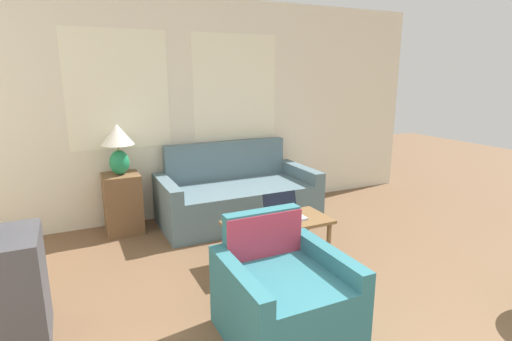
{
  "coord_description": "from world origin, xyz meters",
  "views": [
    {
      "loc": [
        -1.35,
        -0.72,
        1.72
      ],
      "look_at": [
        0.38,
        2.9,
        0.75
      ],
      "focal_mm": 28.0,
      "sensor_mm": 36.0,
      "label": 1
    }
  ],
  "objects_px": {
    "table_lamp": "(118,143)",
    "laptop": "(284,213)",
    "armchair": "(282,298)",
    "couch": "(237,197)",
    "coffee_table": "(278,226)",
    "cup_navy": "(249,219)",
    "tv_remote": "(255,228)"
  },
  "relations": [
    {
      "from": "tv_remote",
      "to": "cup_navy",
      "type": "bearing_deg",
      "value": 85.46
    },
    {
      "from": "couch",
      "to": "coffee_table",
      "type": "xyz_separation_m",
      "value": [
        -0.09,
        -1.2,
        0.08
      ]
    },
    {
      "from": "table_lamp",
      "to": "laptop",
      "type": "xyz_separation_m",
      "value": [
        1.3,
        -1.32,
        -0.55
      ]
    },
    {
      "from": "table_lamp",
      "to": "tv_remote",
      "type": "distance_m",
      "value": 1.83
    },
    {
      "from": "armchair",
      "to": "coffee_table",
      "type": "height_order",
      "value": "armchair"
    },
    {
      "from": "armchair",
      "to": "coffee_table",
      "type": "distance_m",
      "value": 1.1
    },
    {
      "from": "coffee_table",
      "to": "couch",
      "type": "bearing_deg",
      "value": 85.9
    },
    {
      "from": "coffee_table",
      "to": "tv_remote",
      "type": "bearing_deg",
      "value": -160.94
    },
    {
      "from": "tv_remote",
      "to": "armchair",
      "type": "bearing_deg",
      "value": -103.97
    },
    {
      "from": "table_lamp",
      "to": "coffee_table",
      "type": "xyz_separation_m",
      "value": [
        1.21,
        -1.37,
        -0.65
      ]
    },
    {
      "from": "armchair",
      "to": "cup_navy",
      "type": "height_order",
      "value": "armchair"
    },
    {
      "from": "tv_remote",
      "to": "table_lamp",
      "type": "bearing_deg",
      "value": 122.2
    },
    {
      "from": "coffee_table",
      "to": "cup_navy",
      "type": "relative_size",
      "value": 11.1
    },
    {
      "from": "cup_navy",
      "to": "laptop",
      "type": "bearing_deg",
      "value": -1.56
    },
    {
      "from": "table_lamp",
      "to": "cup_navy",
      "type": "xyz_separation_m",
      "value": [
        0.94,
        -1.31,
        -0.56
      ]
    },
    {
      "from": "cup_navy",
      "to": "couch",
      "type": "bearing_deg",
      "value": 72.67
    },
    {
      "from": "couch",
      "to": "coffee_table",
      "type": "relative_size",
      "value": 1.85
    },
    {
      "from": "armchair",
      "to": "laptop",
      "type": "bearing_deg",
      "value": 59.97
    },
    {
      "from": "armchair",
      "to": "cup_navy",
      "type": "bearing_deg",
      "value": 77.42
    },
    {
      "from": "armchair",
      "to": "tv_remote",
      "type": "distance_m",
      "value": 0.91
    },
    {
      "from": "coffee_table",
      "to": "armchair",
      "type": "bearing_deg",
      "value": -117.2
    },
    {
      "from": "cup_navy",
      "to": "coffee_table",
      "type": "bearing_deg",
      "value": -12.17
    },
    {
      "from": "couch",
      "to": "armchair",
      "type": "bearing_deg",
      "value": -105.1
    },
    {
      "from": "laptop",
      "to": "table_lamp",
      "type": "bearing_deg",
      "value": 134.49
    },
    {
      "from": "laptop",
      "to": "cup_navy",
      "type": "height_order",
      "value": "laptop"
    },
    {
      "from": "couch",
      "to": "tv_remote",
      "type": "distance_m",
      "value": 1.36
    },
    {
      "from": "laptop",
      "to": "couch",
      "type": "bearing_deg",
      "value": 90.22
    },
    {
      "from": "armchair",
      "to": "coffee_table",
      "type": "bearing_deg",
      "value": 62.8
    },
    {
      "from": "couch",
      "to": "armchair",
      "type": "distance_m",
      "value": 2.25
    },
    {
      "from": "armchair",
      "to": "cup_navy",
      "type": "distance_m",
      "value": 1.07
    },
    {
      "from": "laptop",
      "to": "tv_remote",
      "type": "relative_size",
      "value": 2.24
    },
    {
      "from": "coffee_table",
      "to": "laptop",
      "type": "xyz_separation_m",
      "value": [
        0.09,
        0.05,
        0.1
      ]
    }
  ]
}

